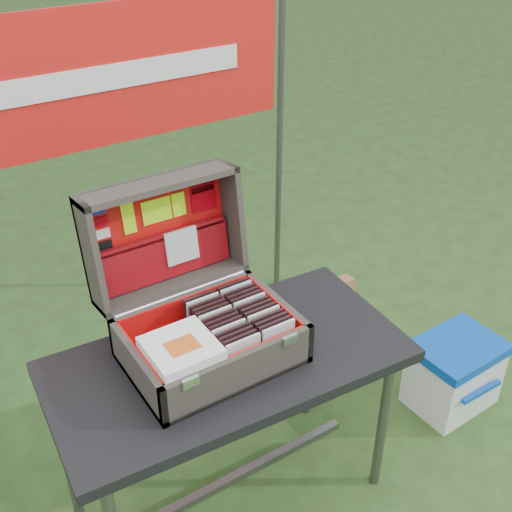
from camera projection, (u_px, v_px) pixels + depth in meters
ground at (256, 493)px, 2.41m from camera, size 80.00×80.00×0.00m
table at (230, 435)px, 2.20m from camera, size 1.16×0.64×0.70m
table_top at (228, 362)px, 2.02m from camera, size 1.16×0.64×0.04m
table_leg_fr at (383, 420)px, 2.28m from camera, size 0.04×0.04×0.66m
table_leg_bl at (67, 459)px, 2.13m from camera, size 0.04×0.04×0.66m
table_leg_br at (309, 351)px, 2.59m from camera, size 0.04×0.04×0.66m
table_brace at (232, 479)px, 2.32m from camera, size 0.97×0.03×0.03m
suitcase at (199, 284)px, 1.92m from camera, size 0.51×0.53×0.49m
suitcase_base_bottom at (212, 356)px, 2.00m from camera, size 0.51×0.37×0.02m
suitcase_base_wall_front at (241, 374)px, 1.84m from camera, size 0.51×0.02×0.14m
suitcase_base_wall_back at (185, 312)px, 2.09m from camera, size 0.51×0.02×0.14m
suitcase_base_wall_left at (137, 371)px, 1.85m from camera, size 0.02×0.37×0.14m
suitcase_base_wall_right at (277, 314)px, 2.08m from camera, size 0.02×0.37×0.14m
suitcase_liner_floor at (212, 352)px, 1.99m from camera, size 0.47×0.33×0.01m
suitcase_latch_left at (191, 382)px, 1.73m from camera, size 0.05×0.01×0.03m
suitcase_latch_right at (290, 340)px, 1.88m from camera, size 0.05×0.01×0.03m
suitcase_hinge at (182, 294)px, 2.06m from camera, size 0.46×0.02×0.02m
suitcase_lid_back at (158, 230)px, 2.08m from camera, size 0.51×0.07×0.37m
suitcase_lid_rim_far at (158, 184)px, 1.96m from camera, size 0.51×0.14×0.04m
suitcase_lid_rim_near at (172, 283)px, 2.11m from camera, size 0.51×0.14×0.04m
suitcase_lid_rim_left at (91, 258)px, 1.92m from camera, size 0.02×0.19×0.38m
suitcase_lid_rim_right at (232, 215)px, 2.15m from camera, size 0.02×0.19×0.38m
suitcase_lid_liner at (159, 231)px, 2.07m from camera, size 0.47×0.05×0.32m
suitcase_liner_wall_front at (238, 368)px, 1.85m from camera, size 0.47×0.01×0.12m
suitcase_liner_wall_back at (187, 312)px, 2.08m from camera, size 0.47×0.01×0.12m
suitcase_liner_wall_left at (141, 367)px, 1.85m from camera, size 0.01×0.33×0.12m
suitcase_liner_wall_right at (274, 313)px, 2.07m from camera, size 0.01×0.33×0.12m
suitcase_lid_pocket at (165, 257)px, 2.09m from camera, size 0.45×0.05×0.15m
suitcase_pocket_edge at (163, 237)px, 2.06m from camera, size 0.44×0.02×0.02m
suitcase_pocket_cd at (182, 246)px, 2.09m from camera, size 0.11×0.03×0.11m
lid_sticker_cc_a at (97, 210)px, 1.92m from camera, size 0.05×0.01×0.03m
lid_sticker_cc_b at (100, 222)px, 1.94m from camera, size 0.05×0.01×0.03m
lid_sticker_cc_c at (102, 234)px, 1.96m from camera, size 0.05×0.01×0.03m
lid_sticker_cc_d at (104, 246)px, 1.98m from camera, size 0.05×0.01×0.03m
lid_card_neon_tall at (129, 219)px, 1.99m from camera, size 0.04×0.02×0.10m
lid_card_neon_main at (157, 211)px, 2.03m from camera, size 0.10×0.01×0.08m
lid_card_neon_small at (179, 204)px, 2.07m from camera, size 0.05×0.01×0.08m
lid_sticker_band at (204, 197)px, 2.11m from camera, size 0.09×0.02×0.09m
lid_sticker_band_bar at (203, 189)px, 2.10m from camera, size 0.08×0.01×0.02m
cd_left_0 at (244, 357)px, 1.87m from camera, size 0.11×0.01×0.13m
cd_left_1 at (240, 353)px, 1.89m from camera, size 0.11×0.01×0.13m
cd_left_2 at (236, 349)px, 1.90m from camera, size 0.11×0.01×0.13m
cd_left_3 at (233, 346)px, 1.92m from camera, size 0.11×0.01×0.13m
cd_left_4 at (229, 342)px, 1.93m from camera, size 0.11×0.01×0.13m
cd_left_5 at (226, 338)px, 1.94m from camera, size 0.11×0.01×0.13m
cd_left_6 at (223, 335)px, 1.96m from camera, size 0.11×0.01×0.13m
cd_left_7 at (219, 331)px, 1.97m from camera, size 0.11×0.01×0.13m
cd_left_8 at (216, 328)px, 1.99m from camera, size 0.11×0.01×0.13m
cd_left_9 at (213, 324)px, 2.00m from camera, size 0.11×0.01×0.13m
cd_left_10 at (210, 321)px, 2.02m from camera, size 0.11×0.01×0.13m
cd_left_11 at (207, 318)px, 2.03m from camera, size 0.11×0.01×0.13m
cd_left_12 at (203, 314)px, 2.04m from camera, size 0.11×0.01×0.13m
cd_left_13 at (200, 311)px, 2.06m from camera, size 0.11×0.01×0.13m
cd_right_0 at (278, 342)px, 1.93m from camera, size 0.11×0.01×0.13m
cd_right_1 at (275, 338)px, 1.94m from camera, size 0.11×0.01×0.13m
cd_right_2 at (271, 335)px, 1.96m from camera, size 0.11×0.01×0.13m
cd_right_3 at (267, 331)px, 1.97m from camera, size 0.11×0.01×0.13m
cd_right_4 at (264, 328)px, 1.99m from camera, size 0.11×0.01×0.13m
cd_right_5 at (260, 324)px, 2.00m from camera, size 0.11×0.01×0.13m
cd_right_6 at (257, 321)px, 2.01m from camera, size 0.11×0.01×0.13m
cd_right_7 at (253, 318)px, 2.03m from camera, size 0.11×0.01×0.13m
cd_right_8 at (250, 315)px, 2.04m from camera, size 0.11×0.01×0.13m
cd_right_9 at (246, 311)px, 2.06m from camera, size 0.11×0.01×0.13m
cd_right_10 at (243, 308)px, 2.07m from camera, size 0.11×0.01×0.13m
cd_right_11 at (240, 305)px, 2.09m from camera, size 0.11×0.01×0.13m
cd_right_12 at (236, 302)px, 2.10m from camera, size 0.11×0.01×0.13m
cd_right_13 at (233, 299)px, 2.11m from camera, size 0.11×0.01×0.13m
songbook_0 at (181, 351)px, 1.82m from camera, size 0.19×0.19×0.00m
songbook_1 at (181, 350)px, 1.82m from camera, size 0.19×0.19×0.00m
songbook_2 at (181, 349)px, 1.81m from camera, size 0.19×0.19×0.00m
songbook_3 at (181, 347)px, 1.81m from camera, size 0.19×0.19×0.00m
songbook_4 at (181, 346)px, 1.81m from camera, size 0.19×0.19×0.00m
songbook_5 at (181, 344)px, 1.81m from camera, size 0.19×0.19×0.00m
songbook_graphic at (182, 345)px, 1.80m from camera, size 0.09×0.07×0.00m
cooler at (454, 373)px, 2.73m from camera, size 0.37×0.29×0.32m
cooler_body at (453, 377)px, 2.74m from camera, size 0.36×0.27×0.28m
cooler_lid at (459, 348)px, 2.66m from camera, size 0.37×0.29×0.04m
cooler_handle at (482, 392)px, 2.62m from camera, size 0.22×0.02×0.02m
cardboard_box at (314, 333)px, 2.87m from camera, size 0.42×0.14×0.44m
banner_post_right at (279, 140)px, 3.13m from camera, size 0.03×0.03×1.70m
banner at (104, 77)px, 2.49m from camera, size 1.60×0.02×0.55m
banner_text at (105, 78)px, 2.48m from camera, size 1.20×0.00×0.10m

